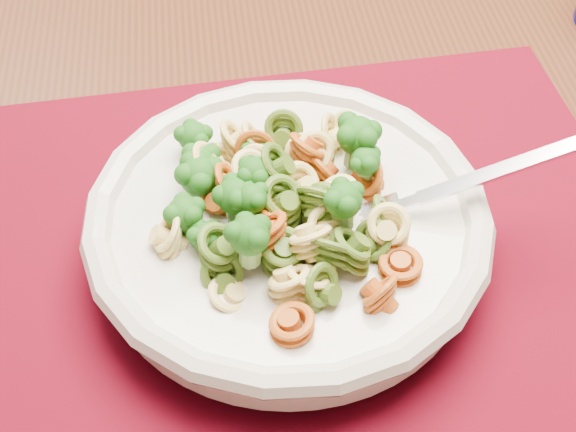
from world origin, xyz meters
TOP-DOWN VIEW (x-y plane):
  - dining_table at (-0.02, -0.41)m, footprint 1.68×1.41m
  - placemat at (-0.08, -0.49)m, footprint 0.59×0.52m
  - pasta_bowl at (-0.09, -0.50)m, footprint 0.27×0.27m
  - pasta_broccoli_heap at (-0.09, -0.50)m, footprint 0.23×0.23m
  - fork at (-0.04, -0.53)m, footprint 0.18×0.09m

SIDE VIEW (x-z plane):
  - dining_table at x=-0.02m, z-range 0.27..1.02m
  - placemat at x=-0.08m, z-range 0.74..0.75m
  - pasta_bowl at x=-0.09m, z-range 0.75..0.80m
  - fork at x=-0.04m, z-range 0.75..0.83m
  - pasta_broccoli_heap at x=-0.09m, z-range 0.76..0.82m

